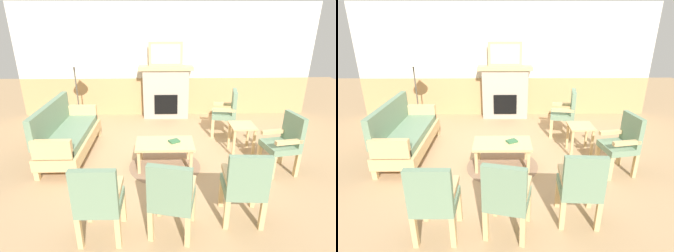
# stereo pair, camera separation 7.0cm
# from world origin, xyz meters

# --- Properties ---
(ground_plane) EXTENTS (14.00, 14.00, 0.00)m
(ground_plane) POSITION_xyz_m (0.00, 0.00, 0.00)
(ground_plane) COLOR tan
(wall_back) EXTENTS (7.20, 0.14, 2.70)m
(wall_back) POSITION_xyz_m (0.00, 2.60, 1.31)
(wall_back) COLOR silver
(wall_back) RESTS_ON ground_plane
(fireplace) EXTENTS (1.30, 0.44, 1.28)m
(fireplace) POSITION_xyz_m (0.00, 2.35, 0.65)
(fireplace) COLOR #A39989
(fireplace) RESTS_ON ground_plane
(framed_picture) EXTENTS (0.80, 0.04, 0.56)m
(framed_picture) POSITION_xyz_m (0.00, 2.35, 1.56)
(framed_picture) COLOR tan
(framed_picture) RESTS_ON fireplace
(couch) EXTENTS (0.70, 1.80, 0.98)m
(couch) POSITION_xyz_m (-1.82, 0.36, 0.40)
(couch) COLOR tan
(couch) RESTS_ON ground_plane
(coffee_table) EXTENTS (0.96, 0.56, 0.44)m
(coffee_table) POSITION_xyz_m (-0.07, -0.11, 0.39)
(coffee_table) COLOR tan
(coffee_table) RESTS_ON ground_plane
(round_rug) EXTENTS (1.22, 1.22, 0.01)m
(round_rug) POSITION_xyz_m (-0.07, -0.11, 0.00)
(round_rug) COLOR #896B51
(round_rug) RESTS_ON ground_plane
(book_on_table) EXTENTS (0.21, 0.20, 0.03)m
(book_on_table) POSITION_xyz_m (0.09, -0.09, 0.46)
(book_on_table) COLOR #33663D
(book_on_table) RESTS_ON coffee_table
(armchair_near_fireplace) EXTENTS (0.56, 0.56, 0.98)m
(armchair_near_fireplace) POSITION_xyz_m (1.27, 1.19, 0.54)
(armchair_near_fireplace) COLOR tan
(armchair_near_fireplace) RESTS_ON ground_plane
(armchair_by_window_left) EXTENTS (0.55, 0.55, 0.98)m
(armchair_by_window_left) POSITION_xyz_m (1.84, -0.30, 0.54)
(armchair_by_window_left) COLOR tan
(armchair_by_window_left) RESTS_ON ground_plane
(armchair_front_left) EXTENTS (0.58, 0.58, 0.98)m
(armchair_front_left) POSITION_xyz_m (-0.02, -1.67, 0.54)
(armchair_front_left) COLOR tan
(armchair_front_left) RESTS_ON ground_plane
(armchair_front_center) EXTENTS (0.48, 0.48, 0.98)m
(armchair_front_center) POSITION_xyz_m (-0.81, -1.72, 0.54)
(armchair_front_center) COLOR tan
(armchair_front_center) RESTS_ON ground_plane
(armchair_corner_left) EXTENTS (0.51, 0.51, 0.98)m
(armchair_corner_left) POSITION_xyz_m (0.86, -1.47, 0.54)
(armchair_corner_left) COLOR tan
(armchair_corner_left) RESTS_ON ground_plane
(side_table) EXTENTS (0.44, 0.44, 0.55)m
(side_table) POSITION_xyz_m (1.36, 0.37, 0.43)
(side_table) COLOR tan
(side_table) RESTS_ON ground_plane
(floor_lamp_by_couch) EXTENTS (0.36, 0.36, 1.68)m
(floor_lamp_by_couch) POSITION_xyz_m (-1.94, 1.59, 1.45)
(floor_lamp_by_couch) COLOR #332D28
(floor_lamp_by_couch) RESTS_ON ground_plane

